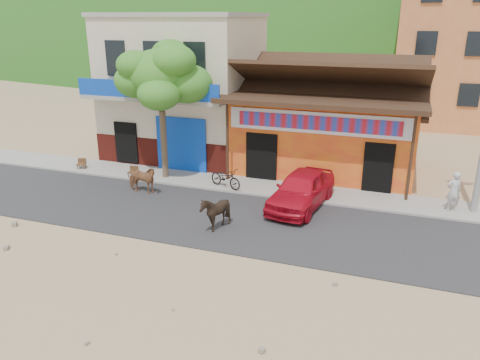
% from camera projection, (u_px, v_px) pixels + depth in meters
% --- Properties ---
extents(ground, '(120.00, 120.00, 0.00)m').
position_uv_depth(ground, '(209.00, 251.00, 14.78)').
color(ground, '#9E825B').
rests_on(ground, ground).
extents(road, '(60.00, 5.00, 0.04)m').
position_uv_depth(road, '(236.00, 220.00, 17.00)').
color(road, '#28282B').
rests_on(road, ground).
extents(sidewalk, '(60.00, 2.00, 0.12)m').
position_uv_depth(sidewalk, '(264.00, 188.00, 20.10)').
color(sidewalk, gray).
rests_on(sidewalk, ground).
extents(dance_club, '(8.00, 6.00, 3.60)m').
position_uv_depth(dance_club, '(328.00, 131.00, 22.46)').
color(dance_club, orange).
rests_on(dance_club, ground).
extents(cafe_building, '(7.00, 6.00, 7.00)m').
position_uv_depth(cafe_building, '(185.00, 88.00, 24.24)').
color(cafe_building, beige).
rests_on(cafe_building, ground).
extents(apartment_front, '(9.00, 9.00, 12.00)m').
position_uv_depth(apartment_front, '(470.00, 33.00, 31.35)').
color(apartment_front, '#CC723F').
rests_on(apartment_front, ground).
extents(tree, '(3.00, 3.00, 6.00)m').
position_uv_depth(tree, '(162.00, 111.00, 20.35)').
color(tree, '#2D721E').
rests_on(tree, sidewalk).
extents(cow_tan, '(1.41, 0.66, 1.18)m').
position_uv_depth(cow_tan, '(142.00, 179.00, 19.39)').
color(cow_tan, '#945E3B').
rests_on(cow_tan, road).
extents(cow_dark, '(1.52, 1.47, 1.28)m').
position_uv_depth(cow_dark, '(215.00, 212.00, 16.00)').
color(cow_dark, black).
rests_on(cow_dark, road).
extents(red_car, '(2.26, 4.35, 1.41)m').
position_uv_depth(red_car, '(302.00, 189.00, 17.94)').
color(red_car, red).
rests_on(red_car, road).
extents(scooter, '(1.73, 1.13, 0.86)m').
position_uv_depth(scooter, '(226.00, 178.00, 19.84)').
color(scooter, black).
rests_on(scooter, sidewalk).
extents(pedestrian, '(0.67, 0.56, 1.55)m').
position_uv_depth(pedestrian, '(454.00, 191.00, 17.32)').
color(pedestrian, silver).
rests_on(pedestrian, sidewalk).
extents(cafe_chair_left, '(0.51, 0.51, 0.84)m').
position_uv_depth(cafe_chair_left, '(81.00, 160.00, 22.36)').
color(cafe_chair_left, '#512D1B').
rests_on(cafe_chair_left, sidewalk).
extents(cafe_chair_right, '(0.45, 0.45, 0.85)m').
position_uv_depth(cafe_chair_right, '(133.00, 168.00, 21.19)').
color(cafe_chair_right, '#472E17').
rests_on(cafe_chair_right, sidewalk).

